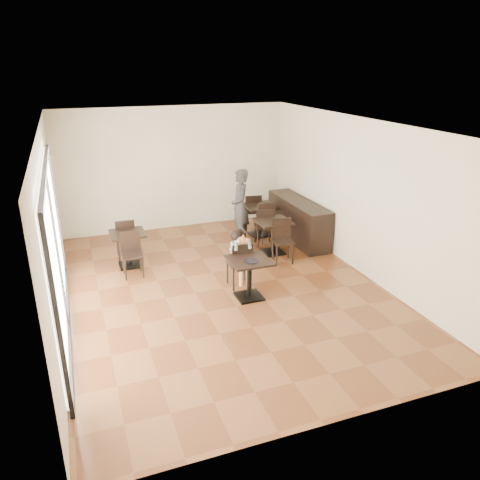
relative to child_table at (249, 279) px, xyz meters
name	(u,v)px	position (x,y,z in m)	size (l,w,h in m)	color
floor	(223,288)	(-0.34, 0.54, -0.40)	(6.00, 8.00, 0.01)	brown
ceiling	(221,124)	(-0.34, 0.54, 2.80)	(6.00, 8.00, 0.01)	white
wall_back	(175,169)	(-0.34, 4.54, 1.20)	(6.00, 0.01, 3.20)	white
wall_front	(334,312)	(-0.34, -3.46, 1.20)	(6.00, 0.01, 3.20)	white
wall_left	(51,231)	(-3.34, 0.54, 1.20)	(0.01, 8.00, 3.20)	white
wall_right	(359,197)	(2.66, 0.54, 1.20)	(0.01, 8.00, 3.20)	white
storefront_window	(55,252)	(-3.31, 0.04, 1.00)	(0.04, 4.50, 2.60)	white
child_table	(249,279)	(0.00, 0.00, 0.00)	(0.75, 0.75, 0.80)	black
child_chair	(239,264)	(0.00, 0.55, 0.08)	(0.43, 0.43, 0.96)	black
child	(239,258)	(0.00, 0.55, 0.20)	(0.43, 0.60, 1.20)	gray
plate	(251,261)	(0.00, -0.10, 0.41)	(0.27, 0.27, 0.02)	black
pizza_slice	(243,240)	(0.00, 0.36, 0.64)	(0.28, 0.21, 0.06)	#DFBD6F
adult_patron	(240,207)	(0.86, 2.82, 0.52)	(0.67, 0.44, 1.84)	#363539
cafe_table_mid	(273,237)	(1.33, 1.89, 0.00)	(0.76, 0.76, 0.80)	black
cafe_table_left	(129,249)	(-1.93, 2.30, -0.01)	(0.74, 0.74, 0.78)	black
cafe_table_back	(260,220)	(1.51, 3.12, 0.00)	(0.76, 0.76, 0.80)	black
chair_mid_a	(264,226)	(1.33, 2.44, 0.08)	(0.43, 0.43, 0.96)	black
chair_mid_b	(283,242)	(1.33, 1.34, 0.08)	(0.43, 0.43, 0.96)	black
chair_left_a	(125,238)	(-1.93, 2.85, 0.07)	(0.42, 0.42, 0.94)	black
chair_left_b	(132,255)	(-1.93, 1.75, 0.07)	(0.42, 0.42, 0.94)	black
chair_back_a	(252,211)	(1.51, 3.67, 0.09)	(0.43, 0.43, 0.97)	black
chair_back_b	(268,224)	(1.51, 2.57, 0.09)	(0.43, 0.43, 0.97)	black
service_counter	(298,220)	(2.31, 2.54, 0.10)	(0.60, 2.40, 1.00)	black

